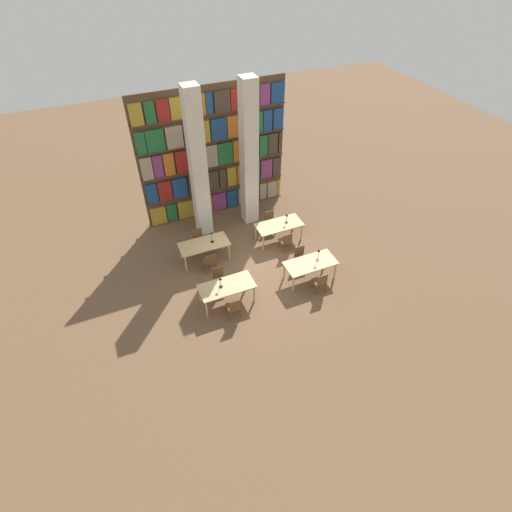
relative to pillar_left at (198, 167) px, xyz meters
name	(u,v)px	position (x,y,z in m)	size (l,w,h in m)	color
ground_plane	(255,267)	(1.04, -2.97, -3.00)	(40.00, 40.00, 0.00)	brown
bookshelf_bank	(214,155)	(1.04, 1.22, -0.34)	(6.19, 0.35, 5.50)	brown
pillar_left	(198,167)	(0.00, 0.00, 0.00)	(0.59, 0.59, 6.00)	silver
pillar_center	(249,156)	(2.07, 0.00, 0.00)	(0.59, 0.59, 6.00)	silver
reading_table_0	(227,288)	(-0.50, -4.17, -2.32)	(1.88, 0.88, 0.77)	tan
chair_0	(234,307)	(-0.53, -4.89, -2.53)	(0.42, 0.40, 0.87)	brown
chair_1	(219,278)	(-0.53, -3.44, -2.53)	(0.42, 0.40, 0.87)	brown
desk_lamp_0	(220,281)	(-0.70, -4.14, -1.95)	(0.14, 0.14, 0.43)	black
reading_table_1	(310,264)	(2.66, -4.28, -2.32)	(1.88, 0.88, 0.77)	tan
chair_2	(320,282)	(2.66, -5.00, -2.53)	(0.42, 0.40, 0.87)	brown
chair_3	(300,256)	(2.66, -3.55, -2.53)	(0.42, 0.40, 0.87)	brown
desk_lamp_1	(318,253)	(2.95, -4.26, -1.90)	(0.14, 0.14, 0.49)	black
reading_table_2	(204,245)	(-0.53, -1.76, -2.32)	(1.88, 0.88, 0.77)	tan
chair_4	(210,262)	(-0.55, -2.48, -2.53)	(0.42, 0.40, 0.87)	brown
chair_5	(198,239)	(-0.55, -1.03, -2.53)	(0.42, 0.40, 0.87)	brown
desk_lamp_2	(212,235)	(-0.20, -1.78, -1.92)	(0.14, 0.14, 0.47)	black
reading_table_3	(279,226)	(2.61, -1.79, -2.32)	(1.88, 0.88, 0.77)	tan
chair_6	(286,241)	(2.57, -2.52, -2.53)	(0.42, 0.40, 0.87)	brown
chair_7	(270,220)	(2.57, -1.06, -2.53)	(0.42, 0.40, 0.87)	brown
desk_lamp_3	(287,217)	(2.93, -1.80, -1.96)	(0.14, 0.14, 0.41)	black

